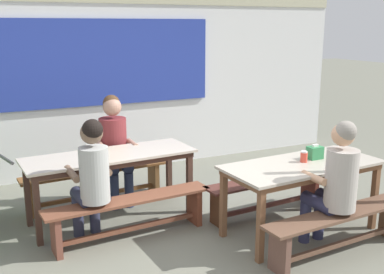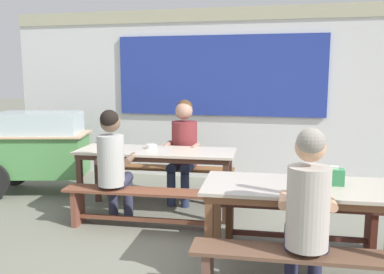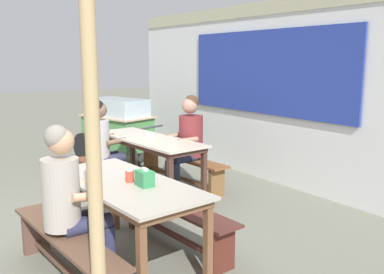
{
  "view_description": "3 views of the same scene",
  "coord_description": "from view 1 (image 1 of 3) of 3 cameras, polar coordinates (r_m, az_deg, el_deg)",
  "views": [
    {
      "loc": [
        -2.04,
        -3.72,
        2.14
      ],
      "look_at": [
        -0.1,
        0.28,
        1.06
      ],
      "focal_mm": 43.02,
      "sensor_mm": 36.0,
      "label": 1
    },
    {
      "loc": [
        0.81,
        -3.56,
        1.68
      ],
      "look_at": [
        -0.11,
        0.28,
        1.06
      ],
      "focal_mm": 38.83,
      "sensor_mm": 36.0,
      "label": 2
    },
    {
      "loc": [
        4.17,
        -1.73,
        1.81
      ],
      "look_at": [
        0.44,
        0.95,
        0.96
      ],
      "focal_mm": 39.4,
      "sensor_mm": 36.0,
      "label": 3
    }
  ],
  "objects": [
    {
      "name": "person_center_facing",
      "position": [
        5.68,
        -9.61,
        -0.62
      ],
      "size": [
        0.45,
        0.53,
        1.33
      ],
      "color": "#283250",
      "rests_on": "ground_plane"
    },
    {
      "name": "backdrop_wall",
      "position": [
        6.93,
        -8.67,
        7.3
      ],
      "size": [
        7.43,
        0.23,
        2.64
      ],
      "color": "silver",
      "rests_on": "ground_plane"
    },
    {
      "name": "bench_near_front",
      "position": [
        4.65,
        17.9,
        -10.41
      ],
      "size": [
        1.72,
        0.38,
        0.43
      ],
      "color": "brown",
      "rests_on": "ground_plane"
    },
    {
      "name": "condiment_jar",
      "position": [
        4.89,
        13.71,
        -2.38
      ],
      "size": [
        0.07,
        0.07,
        0.12
      ],
      "color": "#E14735",
      "rests_on": "dining_table_near"
    },
    {
      "name": "bench_near_back",
      "position": [
        5.41,
        9.27,
        -6.57
      ],
      "size": [
        1.58,
        0.39,
        0.43
      ],
      "color": "#502922",
      "rests_on": "ground_plane"
    },
    {
      "name": "person_left_back_turned",
      "position": [
        4.6,
        -12.28,
        -4.5
      ],
      "size": [
        0.43,
        0.52,
        1.29
      ],
      "color": "#31344C",
      "rests_on": "ground_plane"
    },
    {
      "name": "tissue_box",
      "position": [
        5.04,
        14.98,
        -1.87
      ],
      "size": [
        0.16,
        0.11,
        0.16
      ],
      "color": "#33884F",
      "rests_on": "dining_table_near"
    },
    {
      "name": "dining_table_far",
      "position": [
        5.16,
        -10.12,
        -2.91
      ],
      "size": [
        1.91,
        0.77,
        0.76
      ],
      "color": "beige",
      "rests_on": "ground_plane"
    },
    {
      "name": "bench_far_front",
      "position": [
        4.8,
        -7.67,
        -9.09
      ],
      "size": [
        1.77,
        0.4,
        0.43
      ],
      "color": "brown",
      "rests_on": "ground_plane"
    },
    {
      "name": "bench_far_back",
      "position": [
        5.78,
        -11.82,
        -5.23
      ],
      "size": [
        1.8,
        0.4,
        0.43
      ],
      "color": "brown",
      "rests_on": "ground_plane"
    },
    {
      "name": "soup_bowl",
      "position": [
        5.19,
        -11.3,
        -1.69
      ],
      "size": [
        0.13,
        0.13,
        0.05
      ],
      "primitive_type": "cylinder",
      "color": "silver",
      "rests_on": "dining_table_far"
    },
    {
      "name": "person_near_front",
      "position": [
        4.52,
        17.36,
        -5.09
      ],
      "size": [
        0.41,
        0.56,
        1.31
      ],
      "color": "#2E3051",
      "rests_on": "ground_plane"
    },
    {
      "name": "ground_plane",
      "position": [
        4.75,
        2.67,
        -13.11
      ],
      "size": [
        40.0,
        40.0,
        0.0
      ],
      "primitive_type": "plane",
      "color": "slate"
    },
    {
      "name": "dining_table_near",
      "position": [
        4.88,
        13.49,
        -4.04
      ],
      "size": [
        1.72,
        0.84,
        0.76
      ],
      "color": "#B9AF9E",
      "rests_on": "ground_plane"
    }
  ]
}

